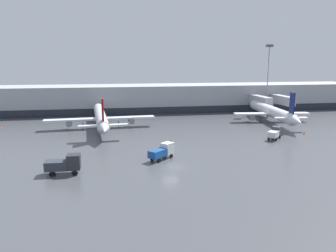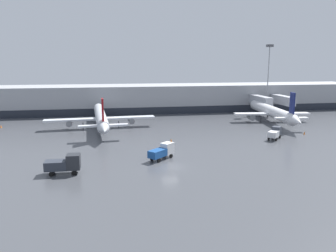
# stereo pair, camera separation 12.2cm
# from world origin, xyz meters

# --- Properties ---
(ground_plane) EXTENTS (320.00, 320.00, 0.00)m
(ground_plane) POSITION_xyz_m (0.00, 0.00, 0.00)
(ground_plane) COLOR #424449
(terminal_building) EXTENTS (160.00, 28.10, 9.00)m
(terminal_building) POSITION_xyz_m (0.32, 61.88, 4.50)
(terminal_building) COLOR #9EA0A5
(terminal_building) RESTS_ON ground_plane
(parked_jet_0) EXTENTS (21.42, 37.28, 9.52)m
(parked_jet_0) POSITION_xyz_m (35.74, 34.89, 2.91)
(parked_jet_0) COLOR white
(parked_jet_0) RESTS_ON ground_plane
(parked_jet_2) EXTENTS (27.95, 38.94, 9.13)m
(parked_jet_2) POSITION_xyz_m (-11.77, 34.23, 2.94)
(parked_jet_2) COLOR silver
(parked_jet_2) RESTS_ON ground_plane
(service_truck_0) EXTENTS (4.53, 4.61, 2.62)m
(service_truck_0) POSITION_xyz_m (26.24, 15.06, 1.44)
(service_truck_0) COLOR silver
(service_truck_0) RESTS_ON ground_plane
(service_truck_2) EXTENTS (5.17, 4.90, 2.65)m
(service_truck_2) POSITION_xyz_m (-0.59, 4.39, 1.45)
(service_truck_2) COLOR #19478C
(service_truck_2) RESTS_ON ground_plane
(service_truck_3) EXTENTS (5.23, 2.22, 2.99)m
(service_truck_3) POSITION_xyz_m (-16.38, -0.60, 1.58)
(service_truck_3) COLOR #2D333D
(service_truck_3) RESTS_ON ground_plane
(traffic_cone_0) EXTENTS (0.51, 0.51, 0.78)m
(traffic_cone_0) POSITION_xyz_m (3.17, 16.08, 0.39)
(traffic_cone_0) COLOR orange
(traffic_cone_0) RESTS_ON ground_plane
(traffic_cone_2) EXTENTS (0.39, 0.39, 0.72)m
(traffic_cone_2) POSITION_xyz_m (-37.31, 39.26, 0.36)
(traffic_cone_2) COLOR orange
(traffic_cone_2) RESTS_ON ground_plane
(traffic_cone_3) EXTENTS (0.38, 0.38, 0.72)m
(traffic_cone_3) POSITION_xyz_m (35.47, 18.27, 0.36)
(traffic_cone_3) COLOR orange
(traffic_cone_3) RESTS_ON ground_plane
(apron_light_mast_3) EXTENTS (1.80, 1.80, 22.31)m
(apron_light_mast_3) POSITION_xyz_m (42.29, 51.30, 17.14)
(apron_light_mast_3) COLOR gray
(apron_light_mast_3) RESTS_ON ground_plane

